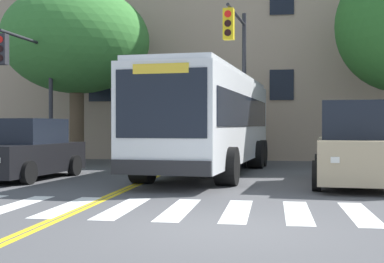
{
  "coord_description": "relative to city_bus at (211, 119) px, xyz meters",
  "views": [
    {
      "loc": [
        0.81,
        -8.37,
        1.62
      ],
      "look_at": [
        -1.75,
        8.59,
        1.44
      ],
      "focal_mm": 50.0,
      "sensor_mm": 36.0,
      "label": 1
    }
  ],
  "objects": [
    {
      "name": "city_bus",
      "position": [
        0.0,
        0.0,
        0.0
      ],
      "size": [
        3.74,
        11.49,
        3.36
      ],
      "color": "white",
      "rests_on": "ground"
    },
    {
      "name": "traffic_light_far_corner",
      "position": [
        -6.57,
        0.28,
        1.66
      ],
      "size": [
        0.35,
        3.86,
        5.24
      ],
      "color": "#28282D",
      "rests_on": "ground"
    },
    {
      "name": "building_facade",
      "position": [
        2.48,
        11.48,
        5.17
      ],
      "size": [
        43.4,
        9.31,
        13.99
      ],
      "color": "tan",
      "rests_on": "ground"
    },
    {
      "name": "car_black_near_lane",
      "position": [
        -5.34,
        -2.65,
        -1.0
      ],
      "size": [
        2.39,
        4.59,
        1.84
      ],
      "color": "black",
      "rests_on": "ground"
    },
    {
      "name": "lane_line_yellow_outer",
      "position": [
        -1.55,
        6.16,
        -1.83
      ],
      "size": [
        0.12,
        36.0,
        0.01
      ],
      "primitive_type": "cube",
      "color": "gold",
      "rests_on": "ground"
    },
    {
      "name": "street_tree_curbside_small",
      "position": [
        -6.18,
        3.76,
        3.39
      ],
      "size": [
        8.25,
        8.4,
        7.51
      ],
      "color": "brown",
      "rests_on": "ground"
    },
    {
      "name": "car_white_behind_bus",
      "position": [
        0.59,
        8.7,
        -0.72
      ],
      "size": [
        2.64,
        5.19,
        2.36
      ],
      "color": "white",
      "rests_on": "ground"
    },
    {
      "name": "car_tan_far_lane",
      "position": [
        4.33,
        -2.99,
        -0.77
      ],
      "size": [
        2.64,
        5.23,
        2.26
      ],
      "color": "tan",
      "rests_on": "ground"
    },
    {
      "name": "crosswalk",
      "position": [
        0.85,
        -7.84,
        -1.83
      ],
      "size": [
        12.87,
        2.87,
        0.01
      ],
      "color": "white",
      "rests_on": "ground"
    },
    {
      "name": "lane_line_yellow_inner",
      "position": [
        -1.71,
        6.16,
        -1.83
      ],
      "size": [
        0.12,
        36.0,
        0.01
      ],
      "primitive_type": "cube",
      "color": "gold",
      "rests_on": "ground"
    },
    {
      "name": "ground_plane",
      "position": [
        1.26,
        -9.62,
        -1.83
      ],
      "size": [
        120.0,
        120.0,
        0.0
      ],
      "primitive_type": "plane",
      "color": "#4C4C4F"
    },
    {
      "name": "traffic_light_overhead",
      "position": [
        0.86,
        1.11,
        2.14
      ],
      "size": [
        0.59,
        3.57,
        5.91
      ],
      "color": "#28282D",
      "rests_on": "ground"
    }
  ]
}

